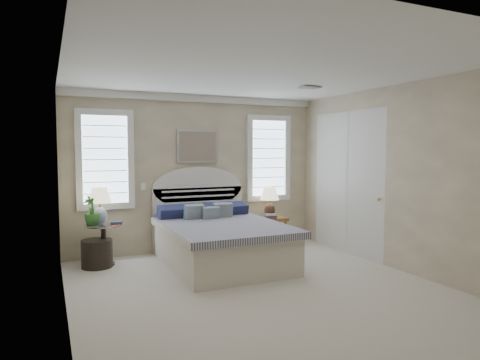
% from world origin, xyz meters
% --- Properties ---
extents(floor, '(4.50, 5.00, 0.01)m').
position_xyz_m(floor, '(0.00, 0.00, 0.00)').
color(floor, beige).
rests_on(floor, ground).
extents(ceiling, '(4.50, 5.00, 0.01)m').
position_xyz_m(ceiling, '(0.00, 0.00, 2.70)').
color(ceiling, white).
rests_on(ceiling, wall_back).
extents(wall_back, '(4.50, 0.02, 2.70)m').
position_xyz_m(wall_back, '(0.00, 2.50, 1.35)').
color(wall_back, tan).
rests_on(wall_back, floor).
extents(wall_left, '(0.02, 5.00, 2.70)m').
position_xyz_m(wall_left, '(-2.25, 0.00, 1.35)').
color(wall_left, tan).
rests_on(wall_left, floor).
extents(wall_right, '(0.02, 5.00, 2.70)m').
position_xyz_m(wall_right, '(2.25, 0.00, 1.35)').
color(wall_right, tan).
rests_on(wall_right, floor).
extents(crown_molding, '(4.50, 0.08, 0.12)m').
position_xyz_m(crown_molding, '(0.00, 2.46, 2.64)').
color(crown_molding, white).
rests_on(crown_molding, wall_back).
extents(hvac_vent, '(0.30, 0.20, 0.02)m').
position_xyz_m(hvac_vent, '(1.20, 0.80, 2.68)').
color(hvac_vent, '#B2B2B2').
rests_on(hvac_vent, ceiling).
extents(switch_plate, '(0.08, 0.01, 0.12)m').
position_xyz_m(switch_plate, '(-0.95, 2.48, 1.15)').
color(switch_plate, white).
rests_on(switch_plate, wall_back).
extents(window_left, '(0.90, 0.06, 1.60)m').
position_xyz_m(window_left, '(-1.55, 2.48, 1.60)').
color(window_left, silver).
rests_on(window_left, wall_back).
extents(window_right, '(0.90, 0.06, 1.60)m').
position_xyz_m(window_right, '(1.40, 2.48, 1.60)').
color(window_right, silver).
rests_on(window_right, wall_back).
extents(painting, '(0.74, 0.04, 0.58)m').
position_xyz_m(painting, '(0.00, 2.46, 1.82)').
color(painting, silver).
rests_on(painting, wall_back).
extents(closet_door, '(0.02, 1.80, 2.40)m').
position_xyz_m(closet_door, '(2.23, 1.20, 1.20)').
color(closet_door, silver).
rests_on(closet_door, floor).
extents(bed, '(1.72, 2.28, 1.47)m').
position_xyz_m(bed, '(0.00, 1.46, 0.39)').
color(bed, beige).
rests_on(bed, floor).
extents(side_table_left, '(0.56, 0.56, 0.63)m').
position_xyz_m(side_table_left, '(-1.65, 2.05, 0.39)').
color(side_table_left, black).
rests_on(side_table_left, floor).
extents(nightstand_right, '(0.50, 0.40, 0.53)m').
position_xyz_m(nightstand_right, '(1.30, 2.15, 0.39)').
color(nightstand_right, '#9D6933').
rests_on(nightstand_right, floor).
extents(floor_pot, '(0.53, 0.53, 0.41)m').
position_xyz_m(floor_pot, '(-1.76, 1.98, 0.21)').
color(floor_pot, black).
rests_on(floor_pot, floor).
extents(lamp_left, '(0.39, 0.39, 0.56)m').
position_xyz_m(lamp_left, '(-1.69, 2.11, 0.97)').
color(lamp_left, silver).
rests_on(lamp_left, side_table_left).
extents(lamp_right, '(0.45, 0.45, 0.56)m').
position_xyz_m(lamp_right, '(1.27, 2.18, 0.87)').
color(lamp_right, black).
rests_on(lamp_right, nightstand_right).
extents(potted_plant, '(0.32, 0.32, 0.45)m').
position_xyz_m(potted_plant, '(-1.81, 2.04, 0.85)').
color(potted_plant, '#2E6528').
rests_on(potted_plant, side_table_left).
extents(books_left, '(0.19, 0.16, 0.05)m').
position_xyz_m(books_left, '(-1.47, 1.96, 0.65)').
color(books_left, '#A12832').
rests_on(books_left, side_table_left).
extents(books_right, '(0.23, 0.19, 0.08)m').
position_xyz_m(books_right, '(1.23, 2.04, 0.57)').
color(books_right, '#A12832').
rests_on(books_right, nightstand_right).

